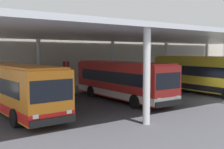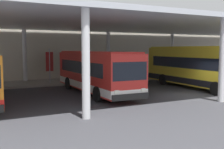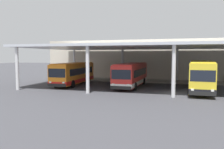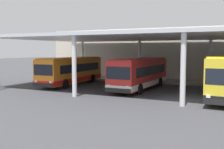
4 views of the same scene
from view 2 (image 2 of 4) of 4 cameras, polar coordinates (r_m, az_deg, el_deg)
The scene contains 9 objects.
ground_plane at distance 20.69m, azimuth 16.33°, elevation -4.23°, with size 200.00×200.00×0.00m, color #3D3D42.
platform_kerb at distance 30.17m, azimuth 0.71°, elevation -0.88°, with size 42.00×4.50×0.18m, color gray.
station_building_facade at distance 32.89m, azimuth -1.98°, elevation 5.60°, with size 48.00×1.60×7.02m, color beige.
canopy_shelter at distance 24.74m, azimuth 7.68°, elevation 9.77°, with size 40.00×17.00×5.55m.
bus_second_bay at distance 20.81m, azimuth -3.47°, elevation 0.63°, with size 2.85×10.57×3.17m.
bus_middle_bay at distance 24.49m, azimuth 17.09°, elevation 1.55°, with size 3.11×11.44×3.57m.
bench_waiting at distance 34.78m, azimuth 12.61°, elevation 0.76°, with size 1.80×0.45×0.92m.
trash_bin at distance 33.06m, azimuth 8.68°, elevation 0.62°, with size 0.52×0.52×0.98m.
banner_sign at distance 26.52m, azimuth -12.80°, elevation 2.22°, with size 0.70×0.12×3.20m.
Camera 2 is at (-14.19, -14.68, 3.37)m, focal length 44.20 mm.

